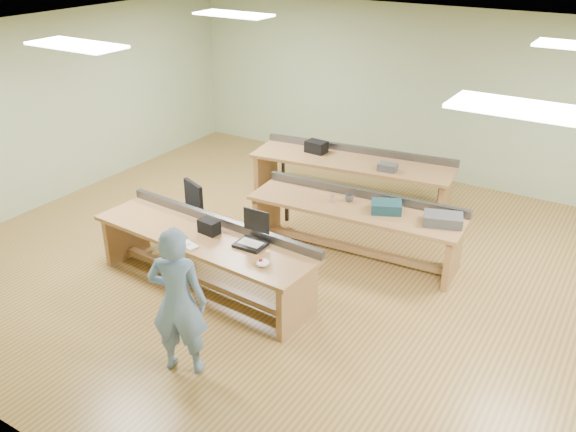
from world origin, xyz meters
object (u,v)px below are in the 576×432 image
Objects in this scene: workbench_front at (205,248)px; camera_bag at (209,227)px; parts_bin_teal at (386,207)px; parts_bin_grey at (443,219)px; mug at (349,198)px; drinks_can at (332,199)px; task_chair at (185,226)px; person at (178,302)px; workbench_mid at (355,218)px; workbench_back at (352,170)px; laptop_base at (251,245)px.

camera_bag is (0.03, 0.08, 0.28)m from workbench_front.
parts_bin_teal is (1.61, 1.74, -0.02)m from camera_bag.
parts_bin_grey reaches higher than workbench_front.
mug is at bearing 179.89° from parts_bin_grey.
drinks_can reaches higher than mug.
task_chair is 8.82× the size of drinks_can.
parts_bin_grey is at bearing -138.82° from person.
workbench_mid is at bearing 60.92° from camera_bag.
workbench_mid is at bearing -69.57° from workbench_back.
person is (-0.43, -3.14, 0.26)m from workbench_mid.
task_chair reaches higher than drinks_can.
parts_bin_grey is (2.37, 1.77, -0.02)m from camera_bag.
task_chair is (-1.68, 2.00, -0.46)m from person.
task_chair is 7.88× the size of mug.
workbench_front is 2.46m from parts_bin_teal.
laptop_base is (0.66, 0.07, 0.21)m from workbench_front.
workbench_back is 2.01m from parts_bin_teal.
laptop_base is 1.38× the size of camera_bag.
mug is (0.70, -1.49, 0.23)m from workbench_back.
laptop_base is 0.63m from camera_bag.
parts_bin_grey is at bearing 42.69° from camera_bag.
workbench_mid is at bearing 59.11° from workbench_front.
workbench_mid is 1.80m from laptop_base.
workbench_mid is at bearing -176.18° from parts_bin_grey.
drinks_can is (0.23, 1.62, 0.04)m from laptop_base.
parts_bin_grey is at bearing 2.92° from parts_bin_teal.
person reaches higher than camera_bag.
laptop_base is (-0.13, 1.44, -0.05)m from person.
workbench_front is 1.90× the size of person.
workbench_front is 12.12× the size of camera_bag.
task_chair is (-0.89, 0.63, -0.20)m from workbench_front.
mug is at bearing 175.82° from parts_bin_teal.
person is at bearing -101.84° from workbench_mid.
drinks_can is at bearing 67.88° from camera_bag.
camera_bag is at bearing -84.41° from person.
drinks_can reaches higher than laptop_base.
camera_bag is (-0.76, 1.44, 0.01)m from person.
person is (0.42, -4.71, 0.26)m from workbench_back.
task_chair is at bearing -122.74° from workbench_back.
parts_bin_grey is (1.75, 1.78, 0.05)m from laptop_base.
parts_bin_grey is at bearing 41.82° from task_chair.
camera_bag reaches higher than laptop_base.
task_chair reaches higher than parts_bin_grey.
workbench_front is at bearing -128.52° from workbench_mid.
parts_bin_grey is (2.40, 1.85, 0.26)m from workbench_front.
camera_bag is (-1.19, -1.70, 0.28)m from workbench_mid.
laptop_base is 1.83m from mug.
mug is (1.96, 1.22, 0.44)m from task_chair.
workbench_mid reaches higher than laptop_base.
workbench_front is 1.60m from person.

